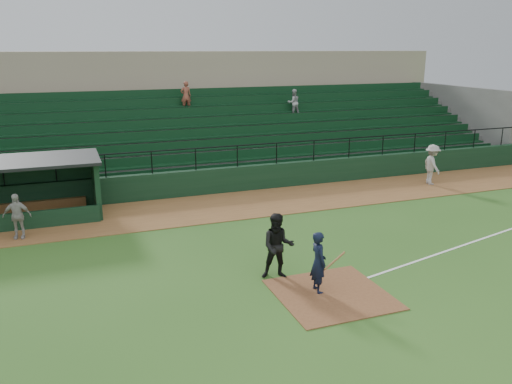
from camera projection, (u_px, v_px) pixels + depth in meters
name	position (u px, v px, depth m)	size (l,w,h in m)	color
ground	(315.00, 280.00, 15.34)	(90.00, 90.00, 0.00)	#2E591C
warning_track	(232.00, 205.00, 22.56)	(40.00, 4.00, 0.03)	brown
home_plate_dirt	(332.00, 294.00, 14.44)	(3.00, 3.00, 0.03)	brown
foul_line	(496.00, 234.00, 19.12)	(18.00, 0.09, 0.01)	white
stadium_structure	(186.00, 126.00, 29.59)	(38.00, 13.08, 6.40)	black
batter_at_plate	(319.00, 262.00, 14.39)	(1.02, 0.70, 1.77)	black
umpire	(278.00, 246.00, 15.25)	(0.97, 0.75, 1.99)	black
runner	(432.00, 165.00, 25.79)	(1.29, 0.74, 1.99)	#A8A29D
dugout_player_a	(17.00, 216.00, 18.45)	(0.97, 0.40, 1.65)	#A9A39E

